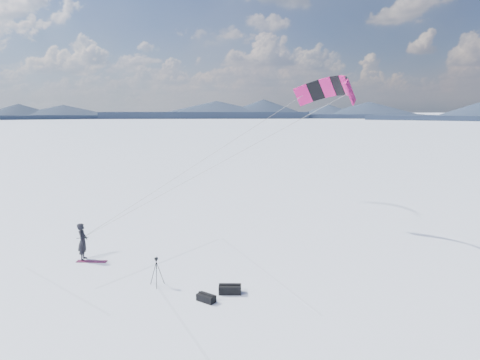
{
  "coord_description": "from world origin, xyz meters",
  "views": [
    {
      "loc": [
        3.34,
        -15.69,
        7.28
      ],
      "look_at": [
        4.24,
        5.61,
        3.53
      ],
      "focal_mm": 30.0,
      "sensor_mm": 36.0,
      "label": 1
    }
  ],
  "objects_px": {
    "snowkiter": "(84,260)",
    "tripod": "(157,267)",
    "gear_bag_a": "(230,289)",
    "gear_bag_b": "(206,298)",
    "snowboard": "(92,261)"
  },
  "relations": [
    {
      "from": "snowkiter",
      "to": "tripod",
      "type": "bearing_deg",
      "value": -134.8
    },
    {
      "from": "gear_bag_a",
      "to": "gear_bag_b",
      "type": "bearing_deg",
      "value": -142.06
    },
    {
      "from": "snowboard",
      "to": "gear_bag_b",
      "type": "xyz_separation_m",
      "value": [
        5.72,
        -4.31,
        0.13
      ]
    },
    {
      "from": "gear_bag_b",
      "to": "tripod",
      "type": "bearing_deg",
      "value": -179.0
    },
    {
      "from": "snowboard",
      "to": "gear_bag_a",
      "type": "height_order",
      "value": "gear_bag_a"
    },
    {
      "from": "tripod",
      "to": "gear_bag_b",
      "type": "xyz_separation_m",
      "value": [
        2.11,
        -1.48,
        -0.66
      ]
    },
    {
      "from": "tripod",
      "to": "gear_bag_a",
      "type": "bearing_deg",
      "value": -49.76
    },
    {
      "from": "snowboard",
      "to": "gear_bag_a",
      "type": "distance_m",
      "value": 7.59
    },
    {
      "from": "snowkiter",
      "to": "tripod",
      "type": "distance_m",
      "value": 5.22
    },
    {
      "from": "snowboard",
      "to": "gear_bag_b",
      "type": "bearing_deg",
      "value": -32.36
    },
    {
      "from": "snowkiter",
      "to": "snowboard",
      "type": "xyz_separation_m",
      "value": [
        0.48,
        -0.31,
        0.02
      ]
    },
    {
      "from": "snowboard",
      "to": "tripod",
      "type": "relative_size",
      "value": 1.17
    },
    {
      "from": "tripod",
      "to": "gear_bag_b",
      "type": "height_order",
      "value": "tripod"
    },
    {
      "from": "snowkiter",
      "to": "gear_bag_a",
      "type": "height_order",
      "value": "snowkiter"
    },
    {
      "from": "snowboard",
      "to": "gear_bag_a",
      "type": "relative_size",
      "value": 1.59
    }
  ]
}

